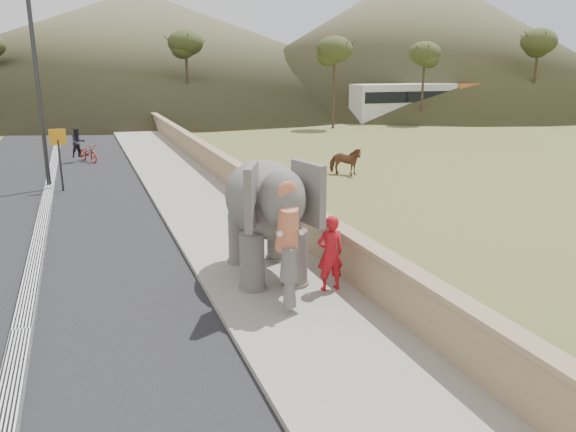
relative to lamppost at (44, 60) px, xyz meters
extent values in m
plane|color=olive|center=(4.69, -13.51, -4.87)|extent=(160.00, 160.00, 0.00)
cube|color=black|center=(-0.31, -3.51, -4.86)|extent=(7.00, 120.00, 0.03)
cube|color=black|center=(-0.31, -3.51, -4.76)|extent=(0.35, 120.00, 0.22)
cube|color=#9E9687|center=(4.69, -3.51, -4.80)|extent=(3.00, 120.00, 0.15)
cube|color=tan|center=(6.34, -3.51, -4.32)|extent=(0.30, 120.00, 1.10)
cylinder|color=#2A292D|center=(-0.31, 0.00, -0.87)|extent=(0.16, 0.16, 8.00)
cylinder|color=#2D2D33|center=(0.19, -0.51, -3.87)|extent=(0.08, 0.08, 2.00)
cube|color=orange|center=(0.19, -0.51, -2.77)|extent=(0.60, 0.05, 0.60)
imported|color=brown|center=(11.81, -1.26, -4.26)|extent=(1.55, 1.40, 1.22)
imported|color=silver|center=(19.70, 22.58, -4.15)|extent=(4.46, 2.43, 1.44)
cube|color=silver|center=(27.95, 18.66, -3.32)|extent=(11.04, 2.66, 3.10)
cube|color=orange|center=(36.90, 18.51, -3.32)|extent=(11.07, 2.82, 3.10)
cone|color=brown|center=(40.69, 38.49, 3.13)|extent=(56.00, 56.00, 16.00)
cone|color=brown|center=(9.69, 56.49, 2.13)|extent=(80.00, 80.00, 14.00)
imported|color=#B2131C|center=(5.64, -13.22, -3.91)|extent=(0.59, 0.39, 1.62)
imported|color=maroon|center=(1.29, 6.24, -4.43)|extent=(1.25, 1.79, 0.89)
imported|color=black|center=(0.87, 6.24, -3.87)|extent=(0.90, 0.82, 1.50)
camera|label=1|loc=(0.98, -23.26, -0.11)|focal=35.00mm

